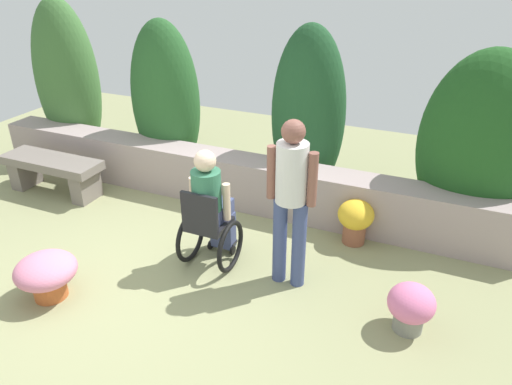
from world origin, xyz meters
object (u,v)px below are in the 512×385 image
object	(u,v)px
flower_pot_purple_near	(356,219)
flower_pot_terracotta_by_wall	(46,273)
person_in_wheelchair	(210,212)
flower_pot_red_accent	(411,306)
stone_bench	(53,170)
person_standing_companion	(291,194)

from	to	relation	value
flower_pot_purple_near	flower_pot_terracotta_by_wall	bearing A→B (deg)	-139.44
person_in_wheelchair	flower_pot_red_accent	xyz separation A→B (m)	(2.09, -0.22, -0.37)
stone_bench	flower_pot_red_accent	xyz separation A→B (m)	(4.87, -0.83, -0.08)
flower_pot_purple_near	flower_pot_terracotta_by_wall	size ratio (longest dim) A/B	0.91
flower_pot_terracotta_by_wall	flower_pot_red_accent	bearing A→B (deg)	15.71
person_standing_companion	stone_bench	bearing A→B (deg)	156.37
person_standing_companion	flower_pot_purple_near	xyz separation A→B (m)	(0.45, 0.99, -0.69)
stone_bench	flower_pot_terracotta_by_wall	world-z (taller)	stone_bench
flower_pot_purple_near	flower_pot_red_accent	bearing A→B (deg)	-57.53
flower_pot_purple_near	flower_pot_red_accent	xyz separation A→B (m)	(0.78, -1.22, -0.05)
person_in_wheelchair	flower_pot_purple_near	world-z (taller)	person_in_wheelchair
person_standing_companion	flower_pot_terracotta_by_wall	xyz separation A→B (m)	(-2.05, -1.15, -0.73)
stone_bench	flower_pot_purple_near	bearing A→B (deg)	9.97
stone_bench	person_in_wheelchair	size ratio (longest dim) A/B	1.09
flower_pot_red_accent	flower_pot_purple_near	bearing A→B (deg)	122.47
flower_pot_terracotta_by_wall	flower_pot_red_accent	xyz separation A→B (m)	(3.28, 0.92, -0.02)
flower_pot_terracotta_by_wall	stone_bench	bearing A→B (deg)	132.31
stone_bench	flower_pot_red_accent	world-z (taller)	stone_bench
stone_bench	person_in_wheelchair	xyz separation A→B (m)	(2.78, -0.61, 0.28)
person_standing_companion	flower_pot_purple_near	bearing A→B (deg)	51.39
stone_bench	flower_pot_red_accent	size ratio (longest dim) A/B	3.10
person_in_wheelchair	person_standing_companion	xyz separation A→B (m)	(0.87, 0.01, 0.38)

